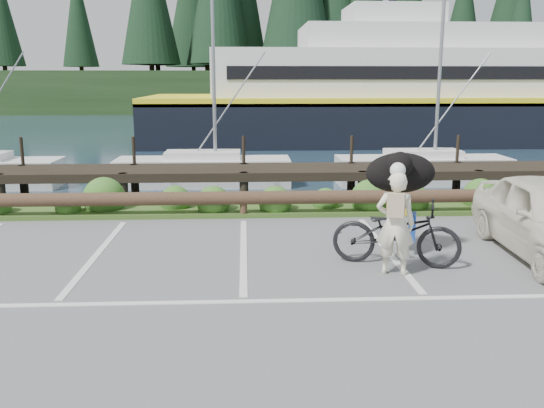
{
  "coord_description": "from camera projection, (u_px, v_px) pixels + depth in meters",
  "views": [
    {
      "loc": [
        0.04,
        -7.98,
        3.05
      ],
      "look_at": [
        0.47,
        0.96,
        1.1
      ],
      "focal_mm": 38.0,
      "sensor_mm": 36.0,
      "label": 1
    }
  ],
  "objects": [
    {
      "name": "ground",
      "position": [
        243.0,
        291.0,
        8.44
      ],
      "size": [
        72.0,
        72.0,
        0.0
      ],
      "primitive_type": "plane",
      "color": "#595A5C"
    },
    {
      "name": "cyclist",
      "position": [
        395.0,
        224.0,
        9.01
      ],
      "size": [
        0.7,
        0.56,
        1.66
      ],
      "primitive_type": "imported",
      "rotation": [
        0.0,
        0.0,
        2.84
      ],
      "color": "#F2EBCD",
      "rests_on": "ground"
    },
    {
      "name": "log_rail",
      "position": [
        244.0,
        217.0,
        12.93
      ],
      "size": [
        32.0,
        0.3,
        0.6
      ],
      "primitive_type": null,
      "color": "#443021",
      "rests_on": "ground"
    },
    {
      "name": "dog",
      "position": [
        400.0,
        173.0,
        9.98
      ],
      "size": [
        0.93,
        1.34,
        0.7
      ],
      "primitive_type": "ellipsoid",
      "rotation": [
        0.0,
        0.0,
        1.26
      ],
      "color": "black",
      "rests_on": "bicycle"
    },
    {
      "name": "vegetation_strip",
      "position": [
        244.0,
        208.0,
        13.6
      ],
      "size": [
        34.0,
        1.6,
        0.1
      ],
      "primitive_type": "cube",
      "color": "#3D5B21",
      "rests_on": "ground"
    },
    {
      "name": "harbor_backdrop",
      "position": [
        247.0,
        100.0,
        85.03
      ],
      "size": [
        170.0,
        160.0,
        30.0
      ],
      "color": "#1A2E3F",
      "rests_on": "ground"
    },
    {
      "name": "bicycle",
      "position": [
        396.0,
        233.0,
        9.53
      ],
      "size": [
        2.23,
        1.33,
        1.11
      ],
      "primitive_type": "imported",
      "rotation": [
        0.0,
        0.0,
        1.26
      ],
      "color": "black",
      "rests_on": "ground"
    }
  ]
}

